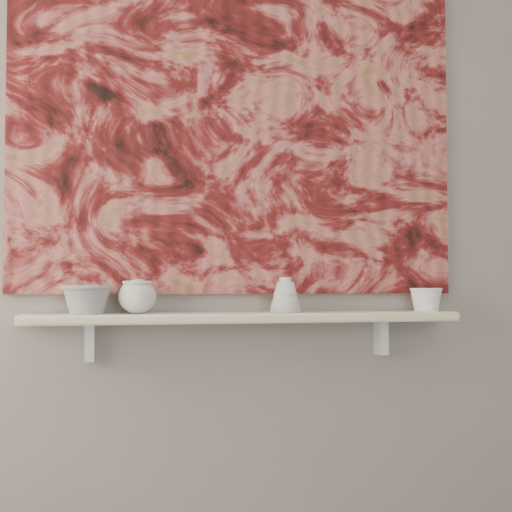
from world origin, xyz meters
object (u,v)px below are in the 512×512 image
object	(u,v)px
painting	(241,130)
bell_vessel	(285,295)
cup_cream	(137,296)
bowl_grey	(87,299)
bowl_white	(426,299)
shelf	(247,317)

from	to	relation	value
painting	bell_vessel	size ratio (longest dim) A/B	13.04
painting	cup_cream	bearing A→B (deg)	-166.93
bowl_grey	bowl_white	distance (m)	1.13
painting	bowl_grey	size ratio (longest dim) A/B	9.43
bowl_grey	bell_vessel	distance (m)	0.63
painting	bowl_white	xyz separation A→B (m)	(0.63, -0.08, -0.57)
shelf	painting	world-z (taller)	painting
shelf	bowl_grey	distance (m)	0.50
shelf	painting	size ratio (longest dim) A/B	0.93
painting	bowl_grey	distance (m)	0.76
bell_vessel	bowl_white	distance (m)	0.50
shelf	cup_cream	distance (m)	0.35
cup_cream	painting	bearing A→B (deg)	13.07
shelf	painting	xyz separation A→B (m)	(0.00, 0.08, 0.62)
painting	bowl_white	bearing A→B (deg)	-7.30
shelf	painting	distance (m)	0.63
painting	cup_cream	xyz separation A→B (m)	(-0.35, -0.08, -0.56)
shelf	bell_vessel	distance (m)	0.15
painting	bell_vessel	bearing A→B (deg)	-31.85
shelf	bell_vessel	size ratio (longest dim) A/B	12.17
bowl_grey	bowl_white	xyz separation A→B (m)	(1.13, 0.00, -0.01)
bowl_white	bell_vessel	bearing A→B (deg)	180.00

